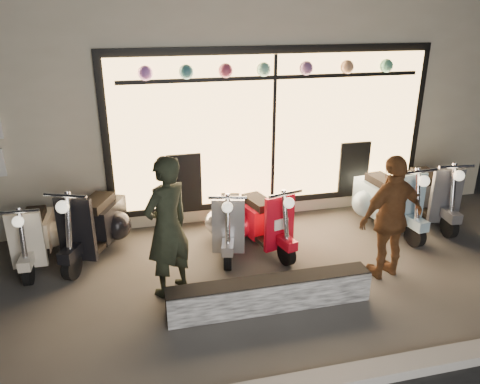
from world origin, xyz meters
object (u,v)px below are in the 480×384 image
(graffiti_barrier, at_px, (270,294))
(scooter_red, at_px, (260,218))
(scooter_silver, at_px, (230,220))
(man, at_px, (167,227))
(woman, at_px, (391,218))

(graffiti_barrier, xyz_separation_m, scooter_red, (0.35, 1.67, 0.21))
(scooter_silver, xyz_separation_m, scooter_red, (0.46, -0.07, 0.00))
(graffiti_barrier, bearing_deg, man, 149.72)
(scooter_silver, distance_m, woman, 2.36)
(graffiti_barrier, distance_m, scooter_silver, 1.75)
(man, xyz_separation_m, woman, (2.90, -0.29, -0.06))
(graffiti_barrier, height_order, man, man)
(woman, bearing_deg, scooter_silver, -47.38)
(graffiti_barrier, relative_size, scooter_red, 1.73)
(scooter_silver, relative_size, woman, 0.84)
(graffiti_barrier, xyz_separation_m, woman, (1.77, 0.37, 0.65))
(graffiti_barrier, relative_size, woman, 1.47)
(graffiti_barrier, bearing_deg, woman, 11.97)
(scooter_red, height_order, man, man)
(man, bearing_deg, graffiti_barrier, 114.48)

